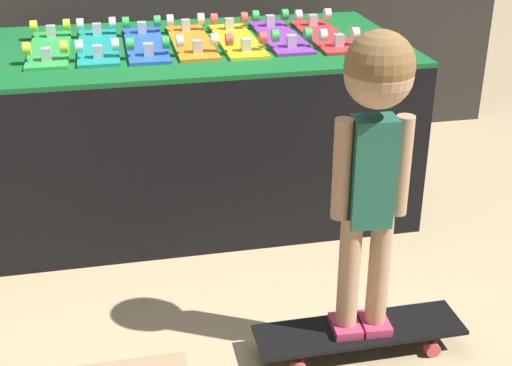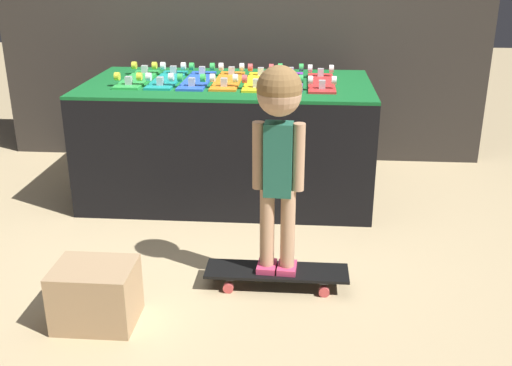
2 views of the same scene
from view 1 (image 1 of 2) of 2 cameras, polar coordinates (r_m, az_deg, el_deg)
name	(u,v)px [view 1 (image 1 of 2)]	position (r m, az deg, el deg)	size (l,w,h in m)	color
ground_plane	(219,269)	(2.97, -2.99, -6.92)	(16.00, 16.00, 0.00)	tan
display_rack	(195,127)	(3.37, -4.90, 4.51)	(1.89, 1.02, 0.79)	black
skateboard_green_on_rack	(49,47)	(3.24, -16.20, 10.44)	(0.17, 0.62, 0.09)	green
skateboard_teal_on_rack	(98,44)	(3.23, -12.54, 10.79)	(0.17, 0.62, 0.09)	teal
skateboard_blue_on_rack	(145,42)	(3.23, -8.85, 11.07)	(0.17, 0.62, 0.09)	blue
skateboard_orange_on_rack	(191,39)	(3.25, -5.19, 11.37)	(0.17, 0.62, 0.09)	orange
skateboard_yellow_on_rack	(237,38)	(3.26, -1.52, 11.52)	(0.17, 0.62, 0.09)	yellow
skateboard_purple_on_rack	(280,35)	(3.33, 1.94, 11.79)	(0.17, 0.62, 0.09)	purple
skateboard_red_on_rack	(325,34)	(3.36, 5.53, 11.80)	(0.17, 0.62, 0.09)	red
skateboard_on_floor	(359,332)	(2.52, 8.26, -11.73)	(0.72, 0.19, 0.09)	black
child	(375,132)	(2.17, 9.46, 4.04)	(0.25, 0.21, 1.03)	#E03D6B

